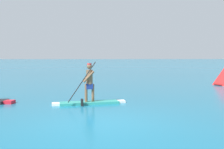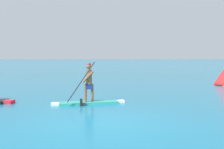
% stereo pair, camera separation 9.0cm
% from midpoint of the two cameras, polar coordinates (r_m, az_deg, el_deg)
% --- Properties ---
extents(ground, '(440.00, 440.00, 0.00)m').
position_cam_midpoint_polar(ground, '(7.35, -2.43, -10.93)').
color(ground, '#196B8C').
extents(paddleboarder_mid_center, '(2.99, 0.94, 1.77)m').
position_cam_midpoint_polar(paddleboarder_mid_center, '(10.14, -5.20, -4.43)').
color(paddleboarder_mid_center, teal).
rests_on(paddleboarder_mid_center, ground).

